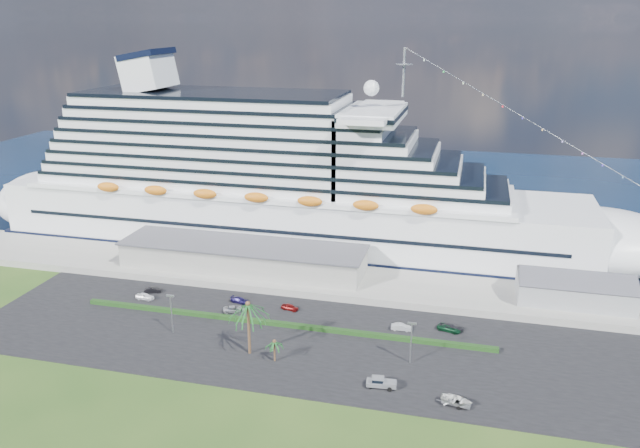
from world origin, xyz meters
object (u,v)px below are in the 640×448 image
(cruise_ship, at_px, (284,187))
(boat_trailer, at_px, (457,400))
(pickup_truck, at_px, (381,382))
(parked_car_3, at_px, (240,300))

(cruise_ship, relative_size, boat_trailer, 31.36)
(cruise_ship, distance_m, boat_trailer, 85.85)
(pickup_truck, xyz_separation_m, boat_trailer, (12.87, -2.40, 0.11))
(parked_car_3, bearing_deg, pickup_truck, -114.02)
(parked_car_3, bearing_deg, cruise_ship, 13.86)
(pickup_truck, bearing_deg, boat_trailer, -10.56)
(parked_car_3, xyz_separation_m, boat_trailer, (48.82, -28.12, 0.51))
(cruise_ship, relative_size, pickup_truck, 35.59)
(pickup_truck, bearing_deg, cruise_ship, 119.86)
(boat_trailer, bearing_deg, pickup_truck, 169.44)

